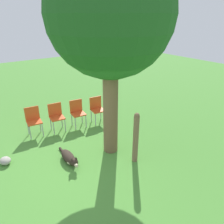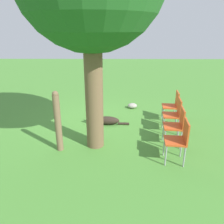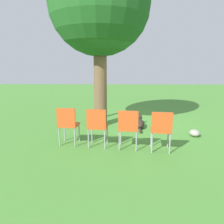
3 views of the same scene
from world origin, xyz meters
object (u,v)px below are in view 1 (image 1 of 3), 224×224
Objects in this scene: oak_tree at (110,15)px; red_chair_0 at (33,119)px; fence_post at (136,138)px; red_chair_3 at (97,108)px; red_chair_2 at (77,111)px; red_chair_1 at (56,115)px; dog at (69,158)px.

oak_tree is 5.51× the size of red_chair_0.
fence_post is 1.52× the size of red_chair_3.
oak_tree reaches higher than red_chair_2.
oak_tree is 3.55m from red_chair_3.
red_chair_3 is at bearing 86.26° from red_chair_1.
fence_post is 1.52× the size of red_chair_1.
red_chair_2 is at bearing -178.55° from oak_tree.
red_chair_3 is at bearing 86.26° from red_chair_2.
red_chair_3 is (-1.60, 1.88, 0.41)m from dog.
dog is 2.50m from red_chair_3.
red_chair_1 is at bearing -93.74° from red_chair_3.
red_chair_0 reaches higher than dog.
fence_post reaches higher than red_chair_2.
fence_post is at bearing 25.81° from red_chair_1.
red_chair_3 is (-1.76, 0.66, -3.01)m from oak_tree.
red_chair_1 is at bearing 169.24° from dog.
dog is 1.32× the size of red_chair_0.
fence_post is (0.96, 1.44, 0.58)m from dog.
red_chair_2 is at bearing 86.26° from red_chair_1.
oak_tree reaches higher than red_chair_3.
red_chair_1 is 0.72m from red_chair_2.
dog is 1.32× the size of red_chair_3.
red_chair_0 and red_chair_3 have the same top height.
red_chair_1 is (-2.02, -0.76, -3.01)m from oak_tree.
oak_tree reaches higher than red_chair_0.
fence_post reaches higher than red_chair_0.
red_chair_3 is (-2.56, 0.44, -0.16)m from fence_post.
oak_tree is 3.64m from dog.
fence_post is at bearing 15.64° from oak_tree.
oak_tree reaches higher than fence_post.
red_chair_0 is 1.00× the size of red_chair_1.
red_chair_0 and red_chair_1 have the same top height.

